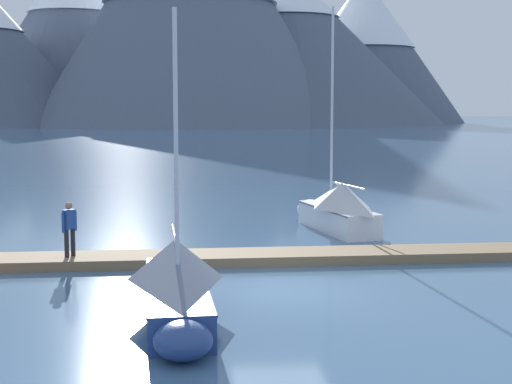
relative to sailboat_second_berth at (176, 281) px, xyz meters
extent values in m
plane|color=#426689|center=(2.75, 2.16, -0.84)|extent=(700.00, 700.00, 0.00)
cone|color=#4C566B|center=(-28.90, 219.58, 25.40)|extent=(67.42, 67.42, 52.48)
cone|color=#4C566B|center=(31.40, 194.99, 20.49)|extent=(86.18, 86.18, 42.68)
cone|color=#4C566B|center=(58.21, 215.77, 21.13)|extent=(61.28, 61.28, 43.94)
cone|color=white|center=(58.21, 215.77, 32.44)|extent=(31.36, 31.36, 21.41)
cube|color=#846B4C|center=(2.75, 6.16, -0.69)|extent=(26.19, 1.86, 0.30)
cylinder|color=#38383D|center=(2.75, 5.40, -0.72)|extent=(25.14, 0.30, 0.24)
cylinder|color=#38383D|center=(2.75, 6.92, -0.72)|extent=(25.14, 0.30, 0.24)
cube|color=navy|center=(0.00, 0.02, -0.44)|extent=(1.57, 6.04, 0.81)
ellipsoid|color=navy|center=(0.11, -3.19, -0.44)|extent=(1.20, 1.27, 0.77)
cube|color=#121D39|center=(0.00, 0.02, -0.07)|extent=(1.60, 5.92, 0.06)
cylinder|color=silver|center=(0.02, -0.73, 3.07)|extent=(0.10, 0.10, 6.21)
cylinder|color=silver|center=(-0.03, 0.87, 0.94)|extent=(0.19, 3.20, 0.08)
pyramid|color=slate|center=(-0.02, 0.47, 0.44)|extent=(1.78, 4.85, 0.94)
cube|color=white|center=(6.40, 11.78, -0.37)|extent=(2.38, 5.21, 0.95)
ellipsoid|color=white|center=(5.84, 14.53, -0.37)|extent=(1.50, 1.85, 0.90)
cube|color=slate|center=(6.40, 11.78, 0.07)|extent=(2.40, 5.12, 0.06)
cylinder|color=silver|center=(6.25, 12.49, 4.03)|extent=(0.10, 0.10, 7.85)
cylinder|color=silver|center=(6.56, 10.98, 1.05)|extent=(0.69, 3.05, 0.08)
pyramid|color=silver|center=(6.47, 11.41, 0.62)|extent=(2.43, 4.28, 1.02)
cylinder|color=#232328|center=(-3.31, 5.98, -0.11)|extent=(0.14, 0.14, 0.86)
cylinder|color=#232328|center=(-3.15, 6.18, -0.11)|extent=(0.14, 0.14, 0.86)
cube|color=#234793|center=(-3.23, 6.08, 0.62)|extent=(0.41, 0.43, 0.60)
sphere|color=#A37556|center=(-3.23, 6.08, 1.04)|extent=(0.22, 0.22, 0.22)
cylinder|color=#234793|center=(-3.39, 5.88, 0.55)|extent=(0.09, 0.09, 0.62)
cylinder|color=#234793|center=(-3.07, 6.27, 0.55)|extent=(0.09, 0.09, 0.62)
camera|label=1|loc=(-0.04, -17.68, 4.05)|focal=53.97mm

